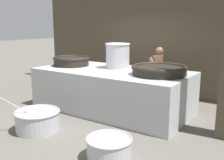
# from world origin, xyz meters

# --- Properties ---
(ground_plane) EXTENTS (60.00, 60.00, 0.00)m
(ground_plane) POSITION_xyz_m (0.00, 0.00, 0.00)
(ground_plane) COLOR #666059
(back_wall) EXTENTS (8.32, 0.24, 3.88)m
(back_wall) POSITION_xyz_m (0.00, 2.18, 1.94)
(back_wall) COLOR #4C4233
(back_wall) RESTS_ON ground_plane
(hearth_platform) EXTENTS (3.80, 1.88, 1.02)m
(hearth_platform) POSITION_xyz_m (0.00, 0.00, 0.51)
(hearth_platform) COLOR #B2B7B7
(hearth_platform) RESTS_ON ground_plane
(giant_wok_near) EXTENTS (0.98, 0.98, 0.25)m
(giant_wok_near) POSITION_xyz_m (-1.32, -0.03, 1.15)
(giant_wok_near) COLOR black
(giant_wok_near) RESTS_ON hearth_platform
(giant_wok_far) EXTENTS (1.24, 1.24, 0.22)m
(giant_wok_far) POSITION_xyz_m (1.23, 0.05, 1.13)
(giant_wok_far) COLOR black
(giant_wok_far) RESTS_ON hearth_platform
(stock_pot) EXTENTS (0.64, 0.64, 0.64)m
(stock_pot) POSITION_xyz_m (-0.03, 0.30, 1.35)
(stock_pot) COLOR #B7B7BC
(stock_pot) RESTS_ON hearth_platform
(cook) EXTENTS (0.43, 0.60, 1.52)m
(cook) POSITION_xyz_m (0.65, 1.32, 0.82)
(cook) COLOR brown
(cook) RESTS_ON ground_plane
(prep_bowl_vegetables) EXTENTS (0.93, 1.02, 0.78)m
(prep_bowl_vegetables) POSITION_xyz_m (-0.48, -1.98, 0.23)
(prep_bowl_vegetables) COLOR #B7B7BC
(prep_bowl_vegetables) RESTS_ON ground_plane
(prep_bowl_meat) EXTENTS (0.75, 0.75, 0.36)m
(prep_bowl_meat) POSITION_xyz_m (1.38, -2.11, 0.20)
(prep_bowl_meat) COLOR #B7B7BC
(prep_bowl_meat) RESTS_ON ground_plane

